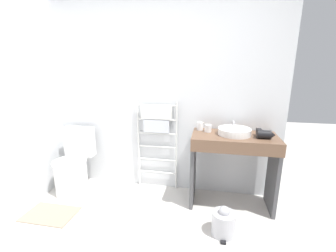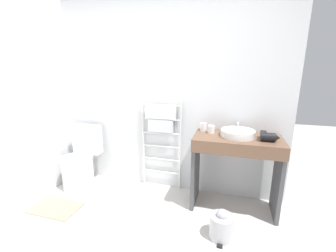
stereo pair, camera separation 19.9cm
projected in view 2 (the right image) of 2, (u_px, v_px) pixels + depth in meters
The scene contains 12 objects.
wall_back at pixel (165, 96), 2.89m from camera, with size 3.05×0.12×2.48m, color silver.
wall_side at pixel (16, 100), 2.49m from camera, with size 0.12×2.35×2.48m, color silver.
toilet at pixel (80, 164), 3.03m from camera, with size 0.41×0.54×0.83m.
towel_radiator at pixel (161, 127), 2.89m from camera, with size 0.54×0.06×1.18m.
vanity_counter at pixel (236, 162), 2.48m from camera, with size 0.93×0.49×0.87m.
sink_basin at pixel (238, 133), 2.44m from camera, with size 0.36×0.36×0.07m.
faucet at pixel (238, 126), 2.59m from camera, with size 0.02×0.10×0.12m.
cup_near_wall at pixel (203, 127), 2.65m from camera, with size 0.08×0.08×0.10m.
cup_near_edge at pixel (211, 129), 2.57m from camera, with size 0.08×0.08×0.09m.
hair_dryer at pixel (268, 137), 2.28m from camera, with size 0.18×0.19×0.09m.
trash_bin at pixel (221, 226), 2.14m from camera, with size 0.23×0.26×0.31m.
bath_mat at pixel (56, 208), 2.62m from camera, with size 0.56×0.36×0.01m, color gray.
Camera 2 is at (0.85, -1.11, 1.59)m, focal length 24.00 mm.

